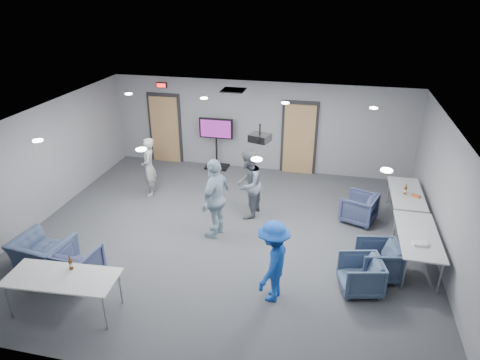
% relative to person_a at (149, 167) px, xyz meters
% --- Properties ---
extents(floor, '(9.00, 9.00, 0.00)m').
position_rel_person_a_xyz_m(floor, '(2.54, -1.59, -0.80)').
color(floor, '#373A3F').
rests_on(floor, ground).
extents(ceiling, '(9.00, 9.00, 0.00)m').
position_rel_person_a_xyz_m(ceiling, '(2.54, -1.59, 1.90)').
color(ceiling, white).
rests_on(ceiling, wall_back).
extents(wall_back, '(9.00, 0.02, 2.70)m').
position_rel_person_a_xyz_m(wall_back, '(2.54, 2.41, 0.55)').
color(wall_back, gray).
rests_on(wall_back, floor).
extents(wall_front, '(9.00, 0.02, 2.70)m').
position_rel_person_a_xyz_m(wall_front, '(2.54, -5.59, 0.55)').
color(wall_front, gray).
rests_on(wall_front, floor).
extents(wall_left, '(0.02, 8.00, 2.70)m').
position_rel_person_a_xyz_m(wall_left, '(-1.96, -1.59, 0.55)').
color(wall_left, gray).
rests_on(wall_left, floor).
extents(wall_right, '(0.02, 8.00, 2.70)m').
position_rel_person_a_xyz_m(wall_right, '(7.04, -1.59, 0.55)').
color(wall_right, gray).
rests_on(wall_right, floor).
extents(door_left, '(1.06, 0.17, 2.24)m').
position_rel_person_a_xyz_m(door_left, '(-0.46, 2.36, 0.27)').
color(door_left, black).
rests_on(door_left, wall_back).
extents(door_right, '(1.06, 0.17, 2.24)m').
position_rel_person_a_xyz_m(door_right, '(3.74, 2.36, 0.27)').
color(door_right, black).
rests_on(door_right, wall_back).
extents(exit_sign, '(0.32, 0.08, 0.16)m').
position_rel_person_a_xyz_m(exit_sign, '(-0.46, 2.34, 1.65)').
color(exit_sign, black).
rests_on(exit_sign, wall_back).
extents(hvac_diffuser, '(0.60, 0.60, 0.03)m').
position_rel_person_a_xyz_m(hvac_diffuser, '(2.04, 1.21, 1.89)').
color(hvac_diffuser, black).
rests_on(hvac_diffuser, ceiling).
extents(downlights, '(6.18, 3.78, 0.02)m').
position_rel_person_a_xyz_m(downlights, '(2.54, -1.59, 1.89)').
color(downlights, white).
rests_on(downlights, ceiling).
extents(person_a, '(0.57, 0.68, 1.59)m').
position_rel_person_a_xyz_m(person_a, '(0.00, 0.00, 0.00)').
color(person_a, '#979996').
rests_on(person_a, floor).
extents(person_b, '(0.74, 0.90, 1.71)m').
position_rel_person_a_xyz_m(person_b, '(2.82, -0.58, 0.06)').
color(person_b, slate).
rests_on(person_b, floor).
extents(person_c, '(0.69, 1.17, 1.86)m').
position_rel_person_a_xyz_m(person_c, '(2.30, -1.59, 0.13)').
color(person_c, '#98B3C4').
rests_on(person_c, floor).
extents(person_d, '(0.77, 1.11, 1.58)m').
position_rel_person_a_xyz_m(person_d, '(3.87, -3.45, -0.01)').
color(person_d, '#1A48AA').
rests_on(person_d, floor).
extents(chair_right_a, '(0.98, 0.96, 0.70)m').
position_rel_person_a_xyz_m(chair_right_a, '(5.47, -0.24, -0.45)').
color(chair_right_a, '#363E5D').
rests_on(chair_right_a, floor).
extents(chair_right_b, '(0.91, 0.89, 0.71)m').
position_rel_person_a_xyz_m(chair_right_b, '(5.78, -2.36, -0.44)').
color(chair_right_b, '#35445D').
rests_on(chair_right_b, floor).
extents(chair_right_c, '(0.89, 0.88, 0.68)m').
position_rel_person_a_xyz_m(chair_right_c, '(5.44, -2.88, -0.46)').
color(chair_right_c, '#3D4F6A').
rests_on(chair_right_c, floor).
extents(chair_front_a, '(0.78, 0.80, 0.69)m').
position_rel_person_a_xyz_m(chair_front_a, '(0.14, -3.72, -0.45)').
color(chair_front_a, '#3C4568').
rests_on(chair_front_a, floor).
extents(chair_front_b, '(1.16, 1.04, 0.69)m').
position_rel_person_a_xyz_m(chair_front_b, '(-0.72, -3.59, -0.45)').
color(chair_front_b, '#3A4865').
rests_on(chair_front_b, floor).
extents(table_right_a, '(0.74, 1.78, 0.73)m').
position_rel_person_a_xyz_m(table_right_a, '(6.54, 0.07, -0.11)').
color(table_right_a, '#B5B8BA').
rests_on(table_right_a, floor).
extents(table_right_b, '(0.78, 1.87, 0.73)m').
position_rel_person_a_xyz_m(table_right_b, '(6.54, -1.83, -0.11)').
color(table_right_b, '#B5B8BA').
rests_on(table_right_b, floor).
extents(table_front_left, '(1.95, 0.92, 0.73)m').
position_rel_person_a_xyz_m(table_front_left, '(0.43, -4.59, -0.11)').
color(table_front_left, '#B5B8BA').
rests_on(table_front_left, floor).
extents(bottle_front, '(0.07, 0.07, 0.28)m').
position_rel_person_a_xyz_m(bottle_front, '(0.47, -4.36, 0.04)').
color(bottle_front, '#512E0E').
rests_on(bottle_front, table_front_left).
extents(bottle_right, '(0.07, 0.07, 0.26)m').
position_rel_person_a_xyz_m(bottle_right, '(6.48, -0.03, 0.03)').
color(bottle_right, '#512E0E').
rests_on(bottle_right, table_right_a).
extents(snack_box, '(0.22, 0.19, 0.04)m').
position_rel_person_a_xyz_m(snack_box, '(6.71, -0.12, -0.05)').
color(snack_box, '#BF5D2F').
rests_on(snack_box, table_right_a).
extents(wrapper, '(0.26, 0.18, 0.06)m').
position_rel_person_a_xyz_m(wrapper, '(6.50, -2.22, -0.04)').
color(wrapper, silver).
rests_on(wrapper, table_right_b).
extents(tv_stand, '(1.03, 0.49, 1.58)m').
position_rel_person_a_xyz_m(tv_stand, '(1.26, 2.16, 0.10)').
color(tv_stand, black).
rests_on(tv_stand, floor).
extents(projector, '(0.47, 0.43, 0.37)m').
position_rel_person_a_xyz_m(projector, '(3.26, -1.56, 1.61)').
color(projector, black).
rests_on(projector, ceiling).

